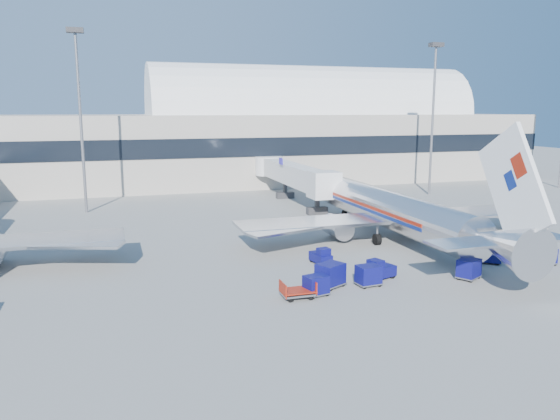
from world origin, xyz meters
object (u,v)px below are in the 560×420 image
object	(u,v)px
barrier_near	(480,236)
barrier_mid	(507,234)
cart_train_b	(330,275)
mast_west	(79,94)
tug_right	(487,256)
cart_solo_far	(545,255)
jetbridge_near	(290,174)
mast_east	(434,97)
tug_lead	(379,270)
barrier_far	(534,232)
cart_train_a	(368,275)
cart_train_c	(316,285)
tug_left	(321,256)
cart_open_red	(298,292)
cart_solo_near	(469,269)
airliner_main	(397,212)

from	to	relation	value
barrier_near	barrier_mid	bearing A→B (deg)	0.00
barrier_near	barrier_mid	size ratio (longest dim) A/B	1.00
cart_train_b	mast_west	bearing A→B (deg)	88.14
tug_right	cart_solo_far	bearing A→B (deg)	15.21
barrier_near	tug_right	bearing A→B (deg)	-123.13
tug_right	barrier_near	bearing A→B (deg)	94.93
mast_west	barrier_mid	distance (m)	51.92
barrier_mid	jetbridge_near	bearing A→B (deg)	115.44
jetbridge_near	mast_east	xyz separation A→B (m)	(22.40, -0.81, 10.86)
tug_lead	barrier_far	bearing A→B (deg)	1.81
mast_east	cart_solo_far	xyz separation A→B (m)	(-12.24, -36.85, -14.01)
barrier_far	cart_solo_far	xyz separation A→B (m)	(-6.84, -8.85, 0.33)
jetbridge_near	barrier_far	world-z (taller)	jetbridge_near
tug_lead	cart_train_a	bearing A→B (deg)	-159.58
cart_train_b	cart_solo_far	world-z (taller)	cart_train_b
jetbridge_near	cart_train_a	world-z (taller)	jetbridge_near
barrier_far	cart_train_c	distance (m)	29.98
mast_east	barrier_mid	size ratio (longest dim) A/B	7.53
jetbridge_near	tug_left	distance (m)	33.01
mast_west	barrier_near	xyz separation A→B (m)	(38.00, -28.00, -14.34)
mast_west	tug_left	xyz separation A→B (m)	(19.78, -31.10, -14.12)
barrier_near	tug_lead	distance (m)	17.54
tug_left	cart_train_a	distance (m)	6.55
tug_lead	cart_train_c	world-z (taller)	tug_lead
cart_train_a	tug_left	bearing A→B (deg)	94.63
mast_east	cart_train_b	bearing A→B (deg)	-130.73
barrier_near	cart_open_red	distance (m)	25.20
mast_west	cart_solo_near	distance (m)	50.14
jetbridge_near	cart_open_red	distance (m)	41.45
airliner_main	mast_east	bearing A→B (deg)	51.89
airliner_main	tug_left	bearing A→B (deg)	-151.28
jetbridge_near	cart_solo_near	bearing A→B (deg)	-87.80
cart_solo_near	airliner_main	bearing A→B (deg)	57.16
jetbridge_near	cart_train_b	size ratio (longest dim) A/B	10.96
mast_west	cart_solo_near	size ratio (longest dim) A/B	10.16
tug_right	cart_train_c	world-z (taller)	cart_train_c
cart_solo_near	barrier_mid	bearing A→B (deg)	11.51
tug_lead	cart_train_b	world-z (taller)	cart_train_b
airliner_main	mast_east	size ratio (longest dim) A/B	1.65
jetbridge_near	tug_left	size ratio (longest dim) A/B	11.53
cart_solo_near	cart_open_red	bearing A→B (deg)	151.93
mast_east	airliner_main	bearing A→B (deg)	-128.11
mast_east	tug_left	world-z (taller)	mast_east
tug_right	cart_open_red	world-z (taller)	tug_right
barrier_mid	barrier_far	world-z (taller)	same
mast_west	barrier_near	size ratio (longest dim) A/B	7.53
barrier_mid	cart_train_c	xyz separation A→B (m)	(-24.81, -10.43, 0.33)
cart_solo_near	tug_right	bearing A→B (deg)	8.96
mast_east	barrier_far	xyz separation A→B (m)	(-5.40, -28.00, -14.34)
barrier_far	tug_right	world-z (taller)	tug_right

